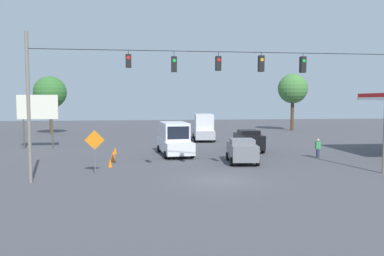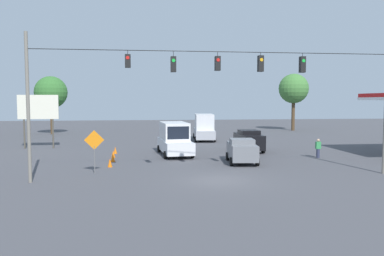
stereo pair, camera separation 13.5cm
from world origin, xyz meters
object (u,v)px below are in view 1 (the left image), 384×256
traffic_cone_third (113,154)px  pedestrian (318,148)px  tree_horizon_left (50,92)px  traffic_cone_fourth (115,150)px  sedan_grey_crossing_near (242,150)px  traffic_cone_second (113,158)px  overhead_signal_span (220,88)px  sedan_black_oncoming_far (249,140)px  roadside_billboard (38,110)px  box_truck_silver_oncoming_deep (204,127)px  traffic_cone_nearest (110,163)px  work_zone_sign (95,143)px  tree_horizon_right (293,89)px  box_truck_white_withflow_mid (174,139)px

traffic_cone_third → pedestrian: 17.02m
pedestrian → tree_horizon_left: size_ratio=0.19×
traffic_cone_third → tree_horizon_left: (10.51, -23.33, 5.57)m
traffic_cone_fourth → sedan_grey_crossing_near: bearing=148.0°
sedan_grey_crossing_near → pedestrian: bearing=-165.7°
traffic_cone_second → overhead_signal_span: bearing=135.3°
sedan_black_oncoming_far → roadside_billboard: bearing=-12.9°
sedan_black_oncoming_far → box_truck_silver_oncoming_deep: 10.60m
traffic_cone_nearest → pedestrian: bearing=-172.0°
overhead_signal_span → roadside_billboard: bearing=-47.0°
traffic_cone_third → work_zone_sign: size_ratio=0.22×
traffic_cone_nearest → work_zone_sign: (0.74, 2.38, 1.67)m
traffic_cone_fourth → tree_horizon_left: (10.48, -20.88, 5.57)m
overhead_signal_span → box_truck_silver_oncoming_deep: (-2.45, -21.76, -4.00)m
sedan_grey_crossing_near → tree_horizon_right: bearing=-118.5°
roadside_billboard → box_truck_white_withflow_mid: bearing=155.6°
box_truck_white_withflow_mid → traffic_cone_second: size_ratio=10.23×
traffic_cone_second → traffic_cone_fourth: bearing=-87.7°
box_truck_silver_oncoming_deep → tree_horizon_left: tree_horizon_left is taller
sedan_black_oncoming_far → work_zone_sign: 15.88m
roadside_billboard → tree_horizon_right: tree_horizon_right is taller
traffic_cone_second → tree_horizon_right: 38.24m
work_zone_sign → tree_horizon_left: (9.91, -30.10, 3.89)m
traffic_cone_third → work_zone_sign: work_zone_sign is taller
roadside_billboard → work_zone_sign: size_ratio=1.87×
traffic_cone_fourth → roadside_billboard: bearing=-30.9°
sedan_black_oncoming_far → traffic_cone_nearest: size_ratio=7.08×
traffic_cone_second → traffic_cone_fourth: same height
sedan_grey_crossing_near → tree_horizon_left: (20.46, -27.12, 4.91)m
tree_horizon_left → pedestrian: bearing=137.2°
traffic_cone_nearest → pedestrian: (-16.75, -2.37, 0.46)m
overhead_signal_span → sedan_grey_crossing_near: (-2.78, -5.19, -4.56)m
traffic_cone_nearest → box_truck_white_withflow_mid: bearing=-132.0°
sedan_grey_crossing_near → sedan_black_oncoming_far: bearing=-110.0°
work_zone_sign → overhead_signal_span: bearing=164.1°
sedan_black_oncoming_far → sedan_grey_crossing_near: bearing=70.0°
roadside_billboard → pedestrian: (-24.73, 9.13, -3.02)m
sedan_black_oncoming_far → work_zone_sign: (12.85, 9.29, 0.95)m
sedan_black_oncoming_far → tree_horizon_left: 31.21m
sedan_grey_crossing_near → traffic_cone_third: (9.95, -3.79, -0.65)m
traffic_cone_third → roadside_billboard: (7.84, -7.11, 3.48)m
sedan_grey_crossing_near → tree_horizon_left: bearing=-53.0°
sedan_grey_crossing_near → traffic_cone_second: size_ratio=6.66×
traffic_cone_nearest → roadside_billboard: bearing=-55.2°
traffic_cone_nearest → tree_horizon_right: bearing=-130.7°
box_truck_white_withflow_mid → sedan_black_oncoming_far: 7.19m
box_truck_white_withflow_mid → sedan_black_oncoming_far: size_ratio=1.45×
roadside_billboard → tree_horizon_right: 38.53m
work_zone_sign → pedestrian: bearing=-164.8°
traffic_cone_nearest → tree_horizon_right: tree_horizon_right is taller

